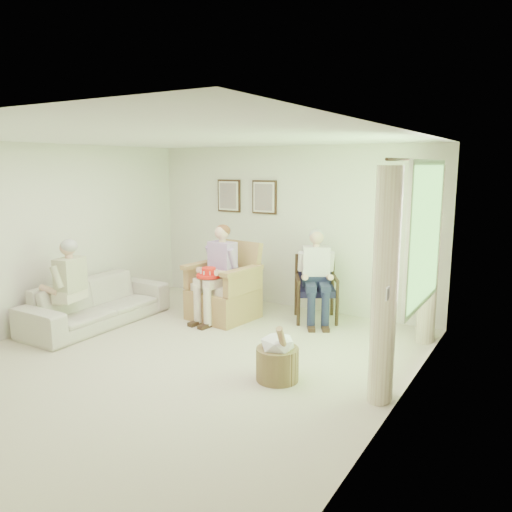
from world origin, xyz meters
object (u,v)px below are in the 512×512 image
object	(u,v)px
person_dark	(315,270)
person_sofa	(65,282)
hatbox	(278,357)
person_wicker	(218,266)
wicker_armchair	(225,294)
wood_armchair	(318,286)
red_hat	(209,274)
sofa	(97,303)

from	to	relation	value
person_dark	person_sofa	world-z (taller)	person_dark
hatbox	person_sofa	bearing A→B (deg)	-176.90
person_wicker	wicker_armchair	bearing A→B (deg)	97.43
hatbox	person_wicker	bearing A→B (deg)	141.43
person_wicker	person_dark	bearing A→B (deg)	36.14
wood_armchair	person_dark	xyz separation A→B (m)	(-0.00, -0.16, 0.27)
person_sofa	red_hat	xyz separation A→B (m)	(1.39, 1.38, 0.01)
person_dark	person_wicker	bearing A→B (deg)	178.62
wicker_armchair	hatbox	world-z (taller)	wicker_armchair
person_sofa	wood_armchair	bearing A→B (deg)	121.34
person_wicker	person_dark	world-z (taller)	person_wicker
wicker_armchair	wood_armchair	bearing A→B (deg)	36.28
wood_armchair	person_sofa	size ratio (longest dim) A/B	0.72
wood_armchair	person_wicker	distance (m)	1.53
wicker_armchair	sofa	xyz separation A→B (m)	(-1.43, -1.21, -0.05)
person_sofa	red_hat	world-z (taller)	person_sofa
wood_armchair	sofa	xyz separation A→B (m)	(-2.67, -1.90, -0.19)
wood_armchair	red_hat	distance (m)	1.66
wood_armchair	sofa	size ratio (longest dim) A/B	0.42
sofa	hatbox	xyz separation A→B (m)	(3.19, -0.34, -0.06)
person_wicker	hatbox	distance (m)	2.33
wicker_armchair	red_hat	distance (m)	0.52
person_dark	red_hat	xyz separation A→B (m)	(-1.27, -0.88, -0.04)
wicker_armchair	wood_armchair	xyz separation A→B (m)	(1.24, 0.68, 0.15)
wicker_armchair	sofa	distance (m)	1.87
person_wicker	red_hat	distance (m)	0.22
sofa	hatbox	size ratio (longest dim) A/B	3.23
sofa	person_dark	world-z (taller)	person_dark
sofa	person_sofa	xyz separation A→B (m)	(-0.00, -0.52, 0.42)
person_dark	hatbox	xyz separation A→B (m)	(0.52, -2.08, -0.52)
sofa	red_hat	size ratio (longest dim) A/B	6.17
sofa	red_hat	world-z (taller)	red_hat
wood_armchair	sofa	distance (m)	3.28
wicker_armchair	sofa	bearing A→B (deg)	-132.18
person_sofa	hatbox	distance (m)	3.23
wood_armchair	hatbox	distance (m)	2.31
wood_armchair	person_dark	distance (m)	0.32
sofa	person_sofa	world-z (taller)	person_sofa
person_dark	hatbox	world-z (taller)	person_dark
wicker_armchair	red_hat	bearing A→B (deg)	-88.05
red_hat	person_dark	bearing A→B (deg)	34.57
wood_armchair	person_sofa	bearing A→B (deg)	-167.95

